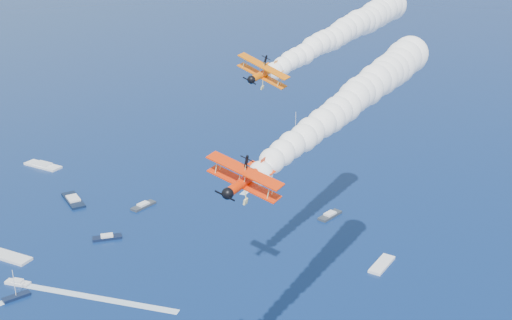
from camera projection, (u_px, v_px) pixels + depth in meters
biplane_lead at (263, 74)px, 102.26m from camera, size 10.79×12.26×8.42m
biplane_trail at (246, 180)px, 73.14m from camera, size 11.22×12.64×8.06m
smoke_trail_lead at (342, 32)px, 123.25m from camera, size 57.60×41.25×10.53m
smoke_trail_trail at (349, 102)px, 94.37m from camera, size 57.66×42.57×10.53m
boat_wakes at (122, 254)px, 170.09m from camera, size 149.77×62.75×0.04m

